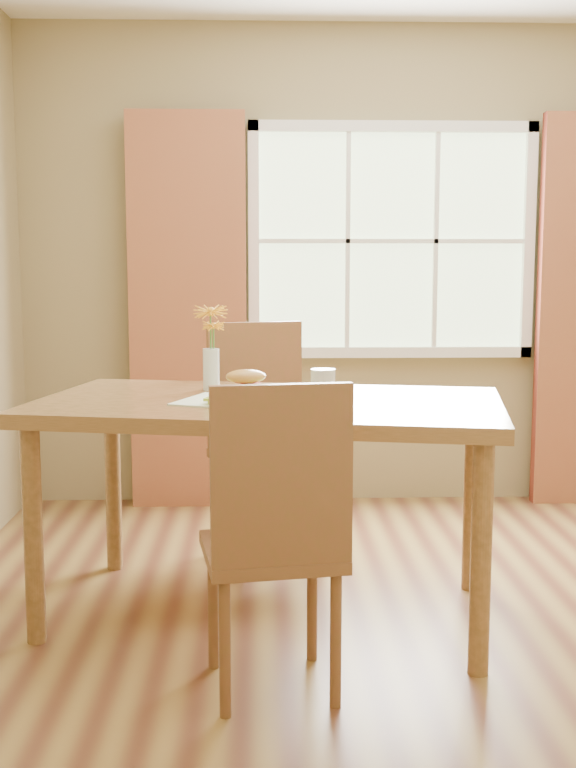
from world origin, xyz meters
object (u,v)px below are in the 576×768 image
Objects in this scene: dining_table at (269,422)px; chair_near at (276,528)px; croissant_sandwich at (246,385)px; water_glass at (323,388)px; chair_far at (261,430)px; flower_vase at (211,339)px.

chair_near is at bearing -77.71° from dining_table.
croissant_sandwich is 1.24× the size of water_glass.
chair_far is 0.66m from flower_vase.
dining_table is at bearing 82.17° from chair_near.
chair_near is 1.42m from chair_far.
croissant_sandwich is 0.48× the size of flower_vase.
chair_far reaches higher than chair_near.
chair_near reaches higher than water_glass.
water_glass is (0.23, -0.87, 0.32)m from chair_far.
croissant_sandwich is (-0.06, -0.85, 0.33)m from chair_far.
dining_table is at bearing -105.73° from chair_far.
flower_vase reaches higher than croissant_sandwich.
flower_vase is at bearing 134.31° from water_glass.
water_glass is 0.63m from flower_vase.
croissant_sandwich is (-0.10, 0.57, 0.37)m from chair_near.
water_glass reaches higher than croissant_sandwich.
dining_table is 14.15× the size of water_glass.
flower_vase is at bearing -133.43° from chair_far.
chair_far is at bearing 76.21° from croissant_sandwich.
chair_near is 2.92× the size of flower_vase.
chair_near is 0.69m from croissant_sandwich.
water_glass reaches higher than dining_table.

